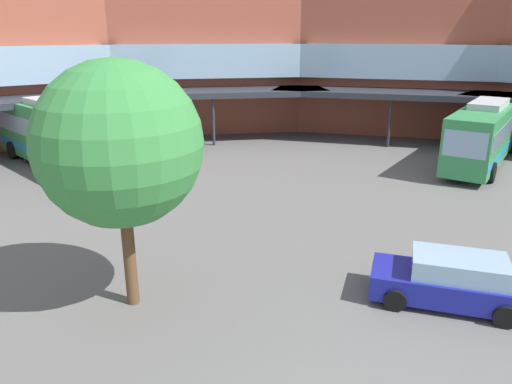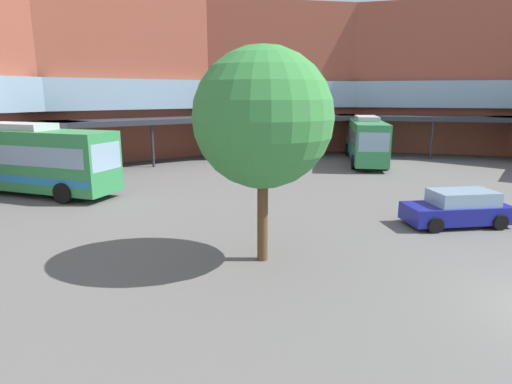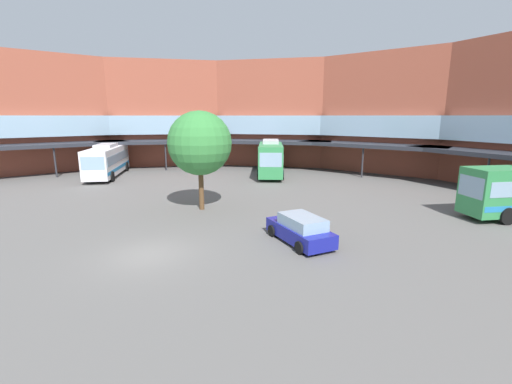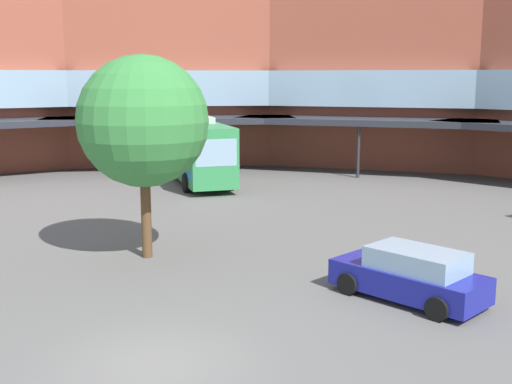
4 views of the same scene
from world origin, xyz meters
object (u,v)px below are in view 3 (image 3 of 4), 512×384
(parked_car, at_px, (300,229))
(plaza_tree, at_px, (200,143))
(bus_2, at_px, (271,157))
(bus_3, at_px, (107,160))

(parked_car, distance_m, plaza_tree, 10.24)
(bus_2, xyz_separation_m, plaza_tree, (5.26, -16.19, 2.79))
(bus_2, height_order, bus_3, bus_2)
(bus_2, xyz_separation_m, bus_3, (-13.61, -12.60, -0.17))
(bus_2, height_order, plaza_tree, plaza_tree)
(bus_2, height_order, parked_car, bus_2)
(bus_3, xyz_separation_m, parked_car, (28.13, -5.20, -1.11))
(bus_2, bearing_deg, parked_car, 3.91)
(bus_2, relative_size, bus_3, 1.17)
(bus_2, bearing_deg, plaza_tree, -17.29)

